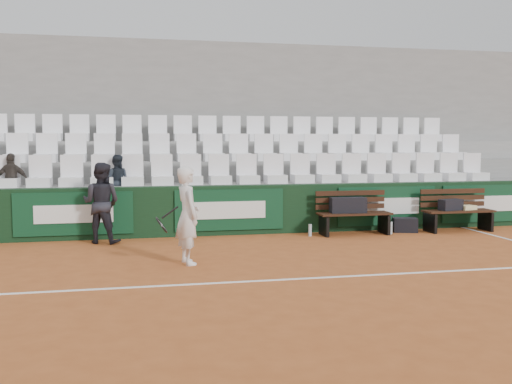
# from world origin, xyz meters

# --- Properties ---
(ground) EXTENTS (80.00, 80.00, 0.00)m
(ground) POSITION_xyz_m (0.00, 0.00, 0.00)
(ground) COLOR #AB5526
(ground) RESTS_ON ground
(court_baseline) EXTENTS (18.00, 0.06, 0.01)m
(court_baseline) POSITION_xyz_m (0.00, 0.00, 0.00)
(court_baseline) COLOR white
(court_baseline) RESTS_ON ground
(back_barrier) EXTENTS (18.00, 0.34, 1.00)m
(back_barrier) POSITION_xyz_m (0.07, 3.99, 0.50)
(back_barrier) COLOR black
(back_barrier) RESTS_ON ground
(grandstand_tier_front) EXTENTS (18.00, 0.95, 1.00)m
(grandstand_tier_front) POSITION_xyz_m (0.00, 4.62, 0.50)
(grandstand_tier_front) COLOR gray
(grandstand_tier_front) RESTS_ON ground
(grandstand_tier_mid) EXTENTS (18.00, 0.95, 1.45)m
(grandstand_tier_mid) POSITION_xyz_m (0.00, 5.58, 0.72)
(grandstand_tier_mid) COLOR gray
(grandstand_tier_mid) RESTS_ON ground
(grandstand_tier_back) EXTENTS (18.00, 0.95, 1.90)m
(grandstand_tier_back) POSITION_xyz_m (0.00, 6.53, 0.95)
(grandstand_tier_back) COLOR gray
(grandstand_tier_back) RESTS_ON ground
(grandstand_rear_wall) EXTENTS (18.00, 0.30, 4.40)m
(grandstand_rear_wall) POSITION_xyz_m (0.00, 7.15, 2.20)
(grandstand_rear_wall) COLOR gray
(grandstand_rear_wall) RESTS_ON ground
(seat_row_front) EXTENTS (11.90, 0.44, 0.63)m
(seat_row_front) POSITION_xyz_m (0.00, 4.45, 1.31)
(seat_row_front) COLOR white
(seat_row_front) RESTS_ON grandstand_tier_front
(seat_row_mid) EXTENTS (11.90, 0.44, 0.63)m
(seat_row_mid) POSITION_xyz_m (0.00, 5.40, 1.77)
(seat_row_mid) COLOR white
(seat_row_mid) RESTS_ON grandstand_tier_mid
(seat_row_back) EXTENTS (11.90, 0.44, 0.63)m
(seat_row_back) POSITION_xyz_m (0.00, 6.35, 2.21)
(seat_row_back) COLOR white
(seat_row_back) RESTS_ON grandstand_tier_back
(bench_left) EXTENTS (1.50, 0.56, 0.45)m
(bench_left) POSITION_xyz_m (2.30, 3.42, 0.23)
(bench_left) COLOR #331A0F
(bench_left) RESTS_ON ground
(bench_right) EXTENTS (1.50, 0.56, 0.45)m
(bench_right) POSITION_xyz_m (4.62, 3.38, 0.23)
(bench_right) COLOR #351C10
(bench_right) RESTS_ON ground
(sports_bag_left) EXTENTS (0.75, 0.38, 0.31)m
(sports_bag_left) POSITION_xyz_m (2.17, 3.46, 0.60)
(sports_bag_left) COLOR black
(sports_bag_left) RESTS_ON bench_left
(sports_bag_right) EXTENTS (0.53, 0.33, 0.23)m
(sports_bag_right) POSITION_xyz_m (4.44, 3.39, 0.56)
(sports_bag_right) COLOR black
(sports_bag_right) RESTS_ON bench_right
(towel) EXTENTS (0.37, 0.30, 0.09)m
(towel) POSITION_xyz_m (4.85, 3.42, 0.50)
(towel) COLOR beige
(towel) RESTS_ON bench_right
(sports_bag_ground) EXTENTS (0.55, 0.43, 0.30)m
(sports_bag_ground) POSITION_xyz_m (3.47, 3.51, 0.15)
(sports_bag_ground) COLOR black
(sports_bag_ground) RESTS_ON ground
(water_bottle_near) EXTENTS (0.07, 0.07, 0.24)m
(water_bottle_near) POSITION_xyz_m (1.36, 3.42, 0.12)
(water_bottle_near) COLOR #B2C1CA
(water_bottle_near) RESTS_ON ground
(water_bottle_far) EXTENTS (0.07, 0.07, 0.25)m
(water_bottle_far) POSITION_xyz_m (3.06, 3.33, 0.13)
(water_bottle_far) COLOR silver
(water_bottle_far) RESTS_ON ground
(tennis_player) EXTENTS (0.73, 0.62, 1.51)m
(tennis_player) POSITION_xyz_m (-1.27, 1.32, 0.75)
(tennis_player) COLOR silver
(tennis_player) RESTS_ON ground
(ball_kid) EXTENTS (0.89, 0.80, 1.50)m
(ball_kid) POSITION_xyz_m (-2.67, 3.50, 0.75)
(ball_kid) COLOR black
(ball_kid) RESTS_ON ground
(spectator_b) EXTENTS (0.68, 0.34, 1.12)m
(spectator_b) POSITION_xyz_m (-4.42, 4.50, 1.56)
(spectator_b) COLOR #2F2A26
(spectator_b) RESTS_ON grandstand_tier_front
(spectator_c) EXTENTS (0.59, 0.50, 1.08)m
(spectator_c) POSITION_xyz_m (-2.42, 4.50, 1.54)
(spectator_c) COLOR #1D232B
(spectator_c) RESTS_ON grandstand_tier_front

